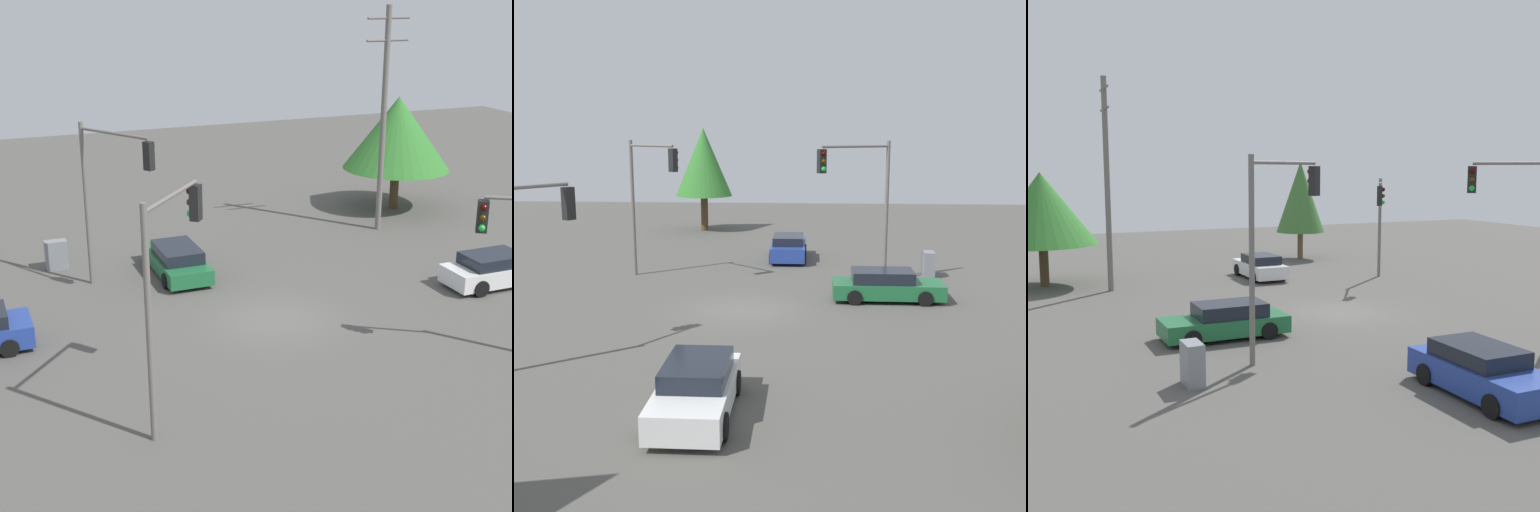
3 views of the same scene
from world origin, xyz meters
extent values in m
plane|color=#54514C|center=(0.00, 0.00, 0.00)|extent=(80.00, 80.00, 0.00)
cube|color=#233D93|center=(10.77, -1.49, 0.56)|extent=(4.48, 1.88, 0.77)
cube|color=black|center=(10.54, -1.49, 1.17)|extent=(2.46, 1.65, 0.46)
cylinder|color=black|center=(12.16, -0.59, 0.32)|extent=(0.63, 0.22, 0.63)
cylinder|color=black|center=(12.16, -2.38, 0.32)|extent=(0.63, 0.22, 0.63)
cylinder|color=black|center=(9.38, -0.59, 0.32)|extent=(0.63, 0.22, 0.63)
cylinder|color=black|center=(9.38, -2.38, 0.32)|extent=(0.63, 0.22, 0.63)
cube|color=silver|center=(-9.78, 0.14, 0.55)|extent=(4.33, 1.81, 0.72)
cube|color=black|center=(-9.56, 0.14, 1.14)|extent=(2.38, 1.59, 0.47)
cylinder|color=black|center=(-11.12, -0.71, 0.34)|extent=(0.68, 0.22, 0.68)
cylinder|color=black|center=(-11.12, 1.00, 0.34)|extent=(0.68, 0.22, 0.68)
cylinder|color=black|center=(-8.44, -0.71, 0.34)|extent=(0.68, 0.22, 0.68)
cylinder|color=black|center=(-8.44, 1.00, 0.34)|extent=(0.68, 0.22, 0.68)
cube|color=#1E6638|center=(1.98, -6.03, 0.49)|extent=(1.85, 4.69, 0.63)
cube|color=black|center=(1.98, -5.80, 1.06)|extent=(1.63, 2.58, 0.51)
cylinder|color=black|center=(2.86, -7.48, 0.32)|extent=(0.22, 0.64, 0.64)
cylinder|color=black|center=(1.10, -7.48, 0.32)|extent=(0.22, 0.64, 0.64)
cylinder|color=black|center=(2.86, -4.58, 0.32)|extent=(0.22, 0.64, 0.64)
cylinder|color=black|center=(1.10, -4.58, 0.32)|extent=(0.22, 0.64, 0.64)
cylinder|color=slate|center=(5.54, -6.29, 3.35)|extent=(0.18, 0.18, 6.69)
cylinder|color=slate|center=(4.62, -4.73, 6.44)|extent=(1.95, 3.18, 0.12)
cube|color=black|center=(3.69, -3.17, 5.82)|extent=(0.41, 0.44, 1.05)
sphere|color=#360503|center=(3.54, -3.26, 6.16)|extent=(0.22, 0.22, 0.22)
sphere|color=#392605|center=(3.54, -3.26, 5.82)|extent=(0.22, 0.22, 0.22)
sphere|color=green|center=(3.54, -3.26, 5.48)|extent=(0.22, 0.22, 0.22)
cylinder|color=slate|center=(6.24, 6.08, 3.35)|extent=(0.18, 0.18, 6.71)
cylinder|color=slate|center=(5.16, 4.82, 6.46)|extent=(2.25, 2.61, 0.12)
cube|color=black|center=(4.08, 3.55, 5.83)|extent=(0.43, 0.44, 1.05)
sphere|color=#360503|center=(4.21, 3.44, 6.17)|extent=(0.22, 0.22, 0.22)
sphere|color=#392605|center=(4.21, 3.44, 5.83)|extent=(0.22, 0.22, 0.22)
sphere|color=green|center=(4.21, 3.44, 5.49)|extent=(0.22, 0.22, 0.22)
cylinder|color=slate|center=(-6.17, 5.89, 5.46)|extent=(2.64, 1.79, 0.12)
cube|color=black|center=(-4.89, 5.05, 4.83)|extent=(0.44, 0.42, 1.05)
sphere|color=#360503|center=(-4.79, 5.20, 5.17)|extent=(0.22, 0.22, 0.22)
sphere|color=#392605|center=(-4.79, 5.20, 4.83)|extent=(0.22, 0.22, 0.22)
sphere|color=green|center=(-4.79, 5.20, 4.50)|extent=(0.22, 0.22, 0.22)
cube|color=gray|center=(6.62, -8.57, 0.64)|extent=(0.93, 0.52, 1.28)
cylinder|color=#4C3823|center=(21.21, 5.01, 1.27)|extent=(0.51, 0.51, 2.55)
cone|color=#337A2D|center=(21.21, 5.01, 4.97)|extent=(4.05, 4.05, 4.84)
camera|label=1|loc=(10.66, 24.29, 11.86)|focal=55.00mm
camera|label=2|loc=(-24.90, -2.68, 7.08)|focal=45.00mm
camera|label=3|loc=(24.12, -13.50, 6.24)|focal=45.00mm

